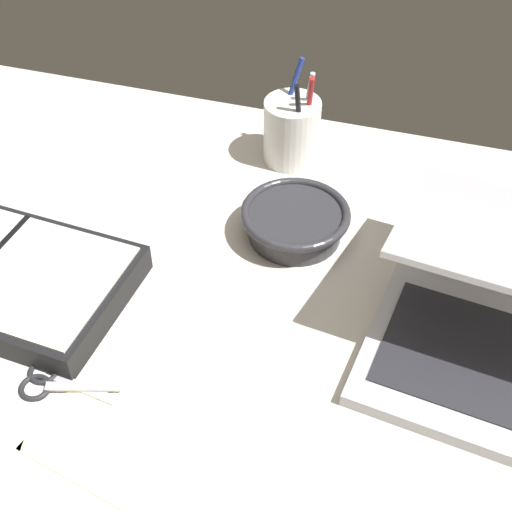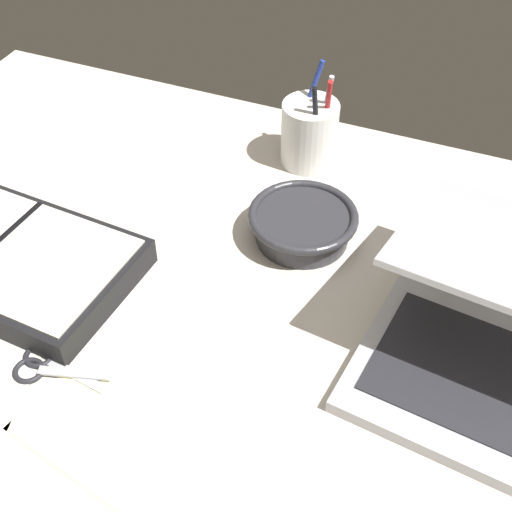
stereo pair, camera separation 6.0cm
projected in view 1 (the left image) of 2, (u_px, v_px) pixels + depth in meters
The scene contains 5 objects.
desk_top at pixel (240, 336), 91.04cm from camera, with size 140.00×100.00×2.00cm, color beige.
bowl at pixel (295, 221), 101.45cm from camera, with size 15.69×15.69×4.75cm.
pen_cup at pixel (292, 131), 112.96cm from camera, with size 8.97×8.97×16.53cm.
scissors at pixel (50, 381), 84.33cm from camera, with size 12.09×6.27×0.80cm.
paper_sheet_front at pixel (164, 393), 83.43cm from camera, with size 19.99×28.11×0.16cm, color #F4EFB2.
Camera 1 is at (18.99, -55.05, 71.75)cm, focal length 50.00 mm.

